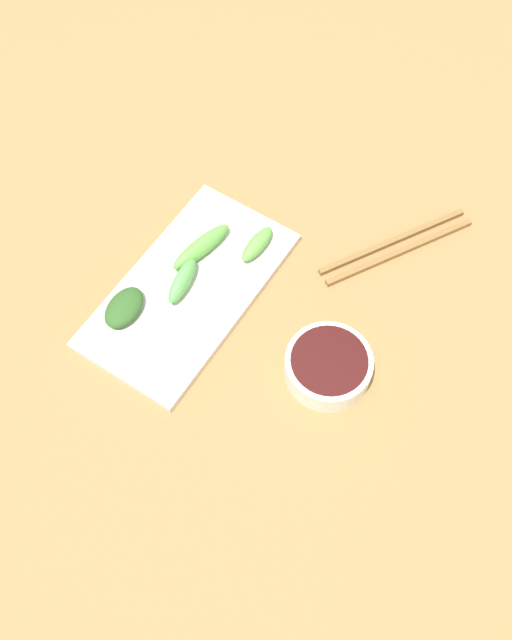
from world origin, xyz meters
The scene contains 8 objects.
tabletop centered at (0.00, 0.00, 0.01)m, with size 2.10×2.10×0.02m, color #9A7043.
sauce_bowl centered at (-0.10, -0.02, 0.04)m, with size 0.11×0.11×0.04m.
serving_plate centered at (0.11, -0.03, 0.03)m, with size 0.16×0.31×0.01m, color silver.
broccoli_stalk_0 centered at (0.13, -0.08, 0.04)m, with size 0.02×0.10×0.03m, color #62B046.
broccoli_stalk_1 centered at (0.07, -0.13, 0.04)m, with size 0.02×0.06×0.02m, color #67AE4A.
broccoli_leafy_2 centered at (0.16, 0.05, 0.04)m, with size 0.04×0.07×0.02m, color #2F5725.
broccoli_stalk_3 centered at (0.12, -0.02, 0.05)m, with size 0.02×0.07×0.03m, color #5FB358.
chopsticks centered at (-0.09, -0.24, 0.02)m, with size 0.14×0.21×0.01m.
Camera 1 is at (-0.23, 0.34, 0.84)m, focal length 40.25 mm.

